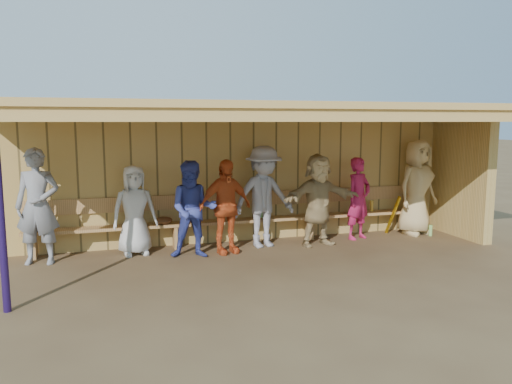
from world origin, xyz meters
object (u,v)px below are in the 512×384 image
player_g (359,198)px  player_d (225,207)px  player_b (135,210)px  player_c (193,209)px  bench (244,214)px  player_e (264,197)px  player_f (318,200)px  player_h (417,187)px  player_a (38,206)px

player_g → player_d: bearing=164.5°
player_b → player_d: bearing=-21.3°
player_c → bench: 1.34m
player_b → player_c: bearing=-34.4°
player_d → player_e: 0.80m
player_c → player_d: (0.57, 0.11, 0.00)m
player_d → player_f: bearing=-12.0°
player_c → player_d: size_ratio=1.00×
player_d → player_f: 1.73m
player_e → player_h: size_ratio=0.96×
player_a → player_f: 4.69m
player_c → player_d: bearing=22.3°
player_d → player_c: bearing=177.4°
player_d → player_h: 3.99m
player_g → player_h: (1.30, 0.04, 0.16)m
player_g → bench: bearing=149.0°
player_a → player_b: 1.49m
player_c → bench: player_c is taller
player_c → player_h: (4.54, 0.45, 0.14)m
player_a → player_f: player_a is taller
player_g → bench: (-2.17, 0.34, -0.25)m
player_a → player_h: (6.93, 0.13, 0.02)m
player_b → player_f: player_f is taller
player_h → player_g: bearing=167.2°
player_c → player_h: bearing=17.0°
player_g → player_h: 1.31m
player_a → player_h: 6.94m
player_c → player_f: 2.30m
player_d → bench: bearing=38.3°
player_c → bench: size_ratio=0.21×
player_a → player_b: bearing=15.2°
player_c → player_g: 3.26m
player_b → player_f: bearing=-13.5°
player_h → player_d: bearing=170.4°
player_b → player_h: (5.46, 0.00, 0.18)m
player_c → player_g: bearing=18.5°
player_f → player_b: bearing=165.0°
player_g → bench: size_ratio=0.21×
player_c → player_e: 1.37m
player_h → player_a: bearing=166.6°
player_g → bench: player_g is taller
player_d → player_e: bearing=3.8°
player_a → player_d: 2.97m
player_a → player_e: size_ratio=1.02×
player_a → player_b: size_ratio=1.21×
player_h → bench: (-3.47, 0.31, -0.41)m
player_f → bench: 1.39m
player_b → player_d: 1.52m
player_d → player_e: size_ratio=0.89×
player_e → player_a: bearing=170.6°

